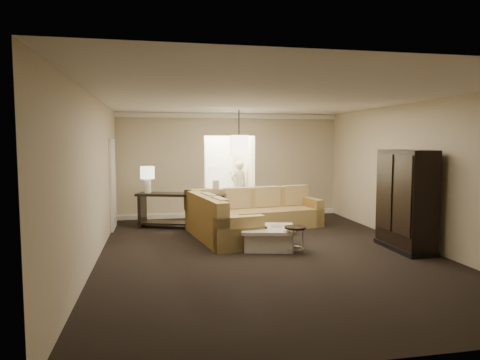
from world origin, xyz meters
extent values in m
plane|color=black|center=(0.00, 0.00, 0.00)|extent=(8.00, 8.00, 0.00)
cube|color=#BAAF8C|center=(0.00, 4.00, 1.40)|extent=(6.00, 0.04, 2.80)
cube|color=#BAAF8C|center=(0.00, -4.00, 1.40)|extent=(6.00, 0.04, 2.80)
cube|color=#BAAF8C|center=(-3.00, 0.00, 1.40)|extent=(0.04, 8.00, 2.80)
cube|color=#BAAF8C|center=(3.00, 0.00, 1.40)|extent=(0.04, 8.00, 2.80)
cube|color=white|center=(0.00, 0.00, 2.80)|extent=(6.00, 8.00, 0.02)
cube|color=white|center=(0.00, 3.95, 2.73)|extent=(6.00, 0.10, 0.12)
cube|color=white|center=(0.00, 3.95, 0.06)|extent=(6.00, 0.10, 0.12)
cube|color=white|center=(-2.97, 2.80, 1.05)|extent=(0.05, 0.90, 2.10)
cube|color=silver|center=(0.00, 5.00, 0.00)|extent=(1.40, 2.00, 0.01)
cube|color=#F4EDC7|center=(-0.70, 5.00, 1.40)|extent=(0.04, 2.00, 2.80)
cube|color=#F4EDC7|center=(0.70, 5.00, 1.40)|extent=(0.04, 2.00, 2.80)
cube|color=#F4EDC7|center=(0.00, 6.00, 1.40)|extent=(1.40, 0.04, 2.80)
cube|color=white|center=(0.00, 5.97, 1.05)|extent=(0.90, 0.05, 2.10)
cube|color=brown|center=(0.30, 2.20, 0.22)|extent=(3.27, 1.47, 0.44)
cube|color=brown|center=(-0.59, 0.82, 0.22)|extent=(1.18, 1.61, 0.44)
cube|color=brown|center=(0.24, 2.54, 0.68)|extent=(3.16, 0.78, 0.48)
cube|color=brown|center=(-1.02, 1.28, 0.68)|extent=(0.68, 2.53, 0.48)
cube|color=brown|center=(1.75, 2.45, 0.33)|extent=(0.37, 0.97, 0.65)
cube|color=brown|center=(-0.48, 0.20, 0.33)|extent=(0.97, 0.37, 0.65)
cube|color=#A87F59|center=(-0.89, 2.29, 0.71)|extent=(0.67, 0.28, 0.48)
cube|color=#A87F59|center=(-0.11, 2.43, 0.71)|extent=(0.67, 0.28, 0.48)
cube|color=#A87F59|center=(0.67, 2.56, 0.71)|extent=(0.67, 0.28, 0.48)
cube|color=#A87F59|center=(1.44, 2.70, 0.71)|extent=(0.67, 0.28, 0.48)
cube|color=#A87F59|center=(-0.91, 1.41, 0.71)|extent=(0.27, 0.65, 0.48)
cube|color=#A87F59|center=(-0.79, 0.68, 0.71)|extent=(0.27, 0.65, 0.48)
cube|color=beige|center=(0.11, 0.33, 0.17)|extent=(1.08, 1.08, 0.34)
cube|color=beige|center=(0.11, 0.33, 0.37)|extent=(1.20, 1.20, 0.06)
cube|color=black|center=(0.05, 0.30, 0.41)|extent=(0.09, 0.17, 0.02)
cube|color=beige|center=(0.29, 0.44, 0.40)|extent=(0.28, 0.34, 0.01)
cube|color=black|center=(-1.40, 2.60, 0.79)|extent=(2.17, 1.12, 0.06)
cube|color=black|center=(-2.32, 2.90, 0.39)|extent=(0.21, 0.44, 0.77)
cube|color=black|center=(-0.48, 2.30, 0.39)|extent=(0.21, 0.44, 0.77)
cube|color=black|center=(-1.40, 2.60, 0.12)|extent=(2.07, 1.04, 0.04)
cube|color=black|center=(2.60, -0.30, 0.94)|extent=(0.52, 1.25, 1.88)
cube|color=black|center=(2.33, -0.61, 1.07)|extent=(0.03, 0.55, 1.43)
cube|color=black|center=(2.33, 0.02, 1.07)|extent=(0.03, 0.55, 1.43)
cube|color=black|center=(2.60, -0.30, 0.04)|extent=(0.55, 1.31, 0.09)
cylinder|color=black|center=(0.49, -0.15, 0.47)|extent=(0.39, 0.39, 0.04)
torus|color=silver|center=(0.49, -0.15, 0.09)|extent=(0.33, 0.33, 0.02)
cylinder|color=silver|center=(0.64, -0.15, 0.23)|extent=(0.02, 0.02, 0.46)
cylinder|color=silver|center=(0.41, -0.01, 0.23)|extent=(0.02, 0.02, 0.46)
cylinder|color=silver|center=(0.41, -0.28, 0.23)|extent=(0.02, 0.02, 0.46)
cylinder|color=silver|center=(-2.18, 2.85, 0.99)|extent=(0.15, 0.15, 0.34)
cylinder|color=#FDEDBE|center=(-2.18, 2.85, 1.31)|extent=(0.33, 0.33, 0.29)
cylinder|color=silver|center=(-0.62, 2.34, 0.99)|extent=(0.15, 0.15, 0.34)
cylinder|color=#FDEDBE|center=(-0.62, 2.34, 1.31)|extent=(0.33, 0.33, 0.29)
cylinder|color=black|center=(0.00, 2.70, 2.50)|extent=(0.02, 0.02, 0.60)
cube|color=#FFEBC6|center=(0.00, 2.70, 1.95)|extent=(0.38, 0.38, 0.48)
imported|color=beige|center=(0.45, 5.05, 0.82)|extent=(0.68, 0.55, 1.63)
camera|label=1|loc=(-1.98, -7.47, 2.01)|focal=32.00mm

